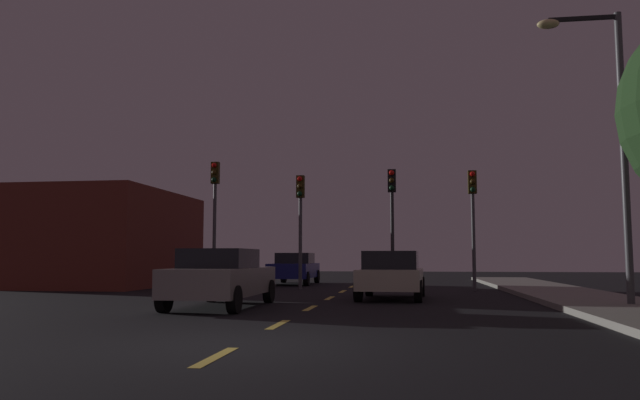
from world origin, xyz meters
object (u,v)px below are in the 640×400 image
Objects in this scene: car_oncoming_far at (295,268)px; street_lamp_right at (610,128)px; traffic_signal_far_left at (215,200)px; traffic_signal_center_left at (300,209)px; traffic_signal_center_right at (392,205)px; traffic_signal_far_right at (473,206)px; car_stopped_ahead at (391,275)px; car_adjacent_lane at (221,277)px.

car_oncoming_far is 16.98m from street_lamp_right.
traffic_signal_center_left is (3.58, -0.00, -0.41)m from traffic_signal_far_left.
traffic_signal_far_right is at bearing -0.00° from traffic_signal_center_right.
traffic_signal_center_right is at bearing -44.78° from car_oncoming_far.
traffic_signal_center_right is 1.05× the size of car_oncoming_far.
car_oncoming_far is at bearing 135.22° from traffic_signal_center_right.
car_stopped_ahead is at bearing -63.50° from car_oncoming_far.
traffic_signal_center_left is at bearing 138.88° from street_lamp_right.
car_adjacent_lane is (-0.47, -8.82, -2.45)m from traffic_signal_center_left.
street_lamp_right is at bearing 4.06° from car_adjacent_lane.
traffic_signal_far_right is at bearing 59.03° from car_stopped_ahead.
street_lamp_right is at bearing -32.24° from traffic_signal_far_left.
car_adjacent_lane is at bearing -115.15° from traffic_signal_center_right.
traffic_signal_center_left is at bearing -76.70° from car_oncoming_far.
traffic_signal_far_left is at bearing -117.31° from car_oncoming_far.
car_oncoming_far reaches higher than car_stopped_ahead.
traffic_signal_far_right reaches higher than car_stopped_ahead.
car_stopped_ahead is 0.89× the size of car_oncoming_far.
traffic_signal_far_left reaches higher than car_oncoming_far.
street_lamp_right is (9.30, -8.12, 1.27)m from traffic_signal_center_left.
traffic_signal_far_left is 6.07m from car_oncoming_far.
traffic_signal_center_right reaches higher than car_adjacent_lane.
car_adjacent_lane is at bearing -175.94° from street_lamp_right.
traffic_signal_far_right is 9.54m from car_oncoming_far.
traffic_signal_far_left is at bearing 179.98° from traffic_signal_center_left.
traffic_signal_center_left is 1.01× the size of car_adjacent_lane.
car_oncoming_far is 0.60× the size of street_lamp_right.
traffic_signal_center_right is at bearing -0.01° from traffic_signal_far_left.
car_adjacent_lane is at bearing -93.07° from traffic_signal_center_left.
street_lamp_right reaches higher than traffic_signal_center_left.
traffic_signal_center_left is 9.16m from car_adjacent_lane.
traffic_signal_center_left reaches higher than car_stopped_ahead.
street_lamp_right reaches higher than traffic_signal_far_right.
car_adjacent_lane is at bearing -87.26° from car_oncoming_far.
traffic_signal_center_right reaches higher than car_stopped_ahead.
traffic_signal_far_right reaches higher than car_adjacent_lane.
car_stopped_ahead is (0.09, -5.02, -2.59)m from traffic_signal_center_right.
traffic_signal_far_left reaches higher than car_stopped_ahead.
traffic_signal_far_left is 7.25m from traffic_signal_center_right.
traffic_signal_center_right reaches higher than traffic_signal_center_left.
traffic_signal_center_left is 0.96× the size of traffic_signal_center_right.
traffic_signal_far_left is 1.15× the size of car_adjacent_lane.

